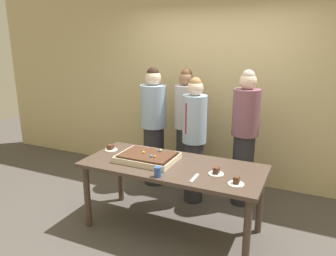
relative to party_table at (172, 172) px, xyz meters
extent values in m
plane|color=#4C4742|center=(0.00, 0.00, -0.68)|extent=(12.00, 12.00, 0.00)
cube|color=#CCB784|center=(0.00, 1.60, 0.82)|extent=(8.00, 0.12, 3.00)
cube|color=#47382D|center=(0.00, 0.00, 0.07)|extent=(1.93, 0.84, 0.04)
cylinder|color=#47382D|center=(-0.88, -0.34, -0.31)|extent=(0.07, 0.07, 0.73)
cylinder|color=#47382D|center=(0.88, -0.34, -0.31)|extent=(0.07, 0.07, 0.73)
cylinder|color=#47382D|center=(-0.88, 0.34, -0.31)|extent=(0.07, 0.07, 0.73)
cylinder|color=#47382D|center=(0.88, 0.34, -0.31)|extent=(0.07, 0.07, 0.73)
cube|color=beige|center=(-0.30, 0.00, 0.10)|extent=(0.62, 0.47, 0.01)
cube|color=beige|center=(-0.30, -0.23, 0.13)|extent=(0.62, 0.01, 0.05)
cube|color=beige|center=(-0.30, 0.23, 0.13)|extent=(0.62, 0.01, 0.05)
cube|color=beige|center=(-0.61, 0.00, 0.13)|extent=(0.01, 0.47, 0.05)
cube|color=beige|center=(0.01, 0.00, 0.13)|extent=(0.01, 0.47, 0.05)
cube|color=#4C2D1E|center=(-0.30, 0.00, 0.13)|extent=(0.55, 0.40, 0.06)
sphere|color=yellow|center=(-0.21, 0.15, 0.17)|extent=(0.03, 0.03, 0.03)
sphere|color=#2D84E0|center=(-0.20, 0.12, 0.17)|extent=(0.03, 0.03, 0.03)
sphere|color=yellow|center=(-0.35, 0.00, 0.17)|extent=(0.03, 0.03, 0.03)
sphere|color=orange|center=(-0.18, -0.07, 0.17)|extent=(0.03, 0.03, 0.03)
sphere|color=#2D84E0|center=(-0.21, -0.07, 0.17)|extent=(0.03, 0.03, 0.03)
cylinder|color=white|center=(0.73, -0.21, 0.09)|extent=(0.15, 0.15, 0.01)
cube|color=#4C2D1E|center=(0.73, -0.20, 0.13)|extent=(0.05, 0.06, 0.07)
cylinder|color=white|center=(0.50, -0.06, 0.09)|extent=(0.15, 0.15, 0.01)
cube|color=#4C2D1E|center=(0.50, -0.05, 0.13)|extent=(0.05, 0.07, 0.06)
cylinder|color=white|center=(-0.85, 0.11, 0.09)|extent=(0.15, 0.15, 0.01)
cube|color=#4C2D1E|center=(-0.86, 0.11, 0.13)|extent=(0.07, 0.06, 0.06)
cylinder|color=#2D5199|center=(0.00, -0.35, 0.14)|extent=(0.07, 0.07, 0.10)
cube|color=silver|center=(0.34, -0.24, 0.09)|extent=(0.03, 0.20, 0.01)
cylinder|color=#28282D|center=(-0.30, 1.12, -0.25)|extent=(0.25, 0.25, 0.86)
cylinder|color=#B2B2B7|center=(-0.30, 1.12, 0.48)|extent=(0.32, 0.32, 0.59)
sphere|color=#8C664C|center=(-0.30, 1.12, 0.86)|extent=(0.20, 0.20, 0.20)
sphere|color=brown|center=(-0.30, 1.12, 0.91)|extent=(0.15, 0.15, 0.15)
cylinder|color=#28282D|center=(0.56, 0.92, -0.22)|extent=(0.26, 0.26, 0.92)
cylinder|color=#7A4C5B|center=(0.56, 0.92, 0.52)|extent=(0.33, 0.33, 0.57)
sphere|color=beige|center=(0.56, 0.92, 0.89)|extent=(0.20, 0.20, 0.20)
sphere|color=#B2A899|center=(0.56, 0.92, 0.95)|extent=(0.16, 0.16, 0.16)
cylinder|color=#28282D|center=(-0.02, 0.73, -0.28)|extent=(0.24, 0.24, 0.80)
cylinder|color=#93ADCC|center=(-0.02, 0.73, 0.42)|extent=(0.30, 0.30, 0.59)
cube|color=maroon|center=(-0.07, 0.59, 0.45)|extent=(0.04, 0.02, 0.38)
sphere|color=beige|center=(-0.02, 0.73, 0.80)|extent=(0.20, 0.20, 0.20)
sphere|color=olive|center=(-0.02, 0.73, 0.86)|extent=(0.15, 0.15, 0.15)
cylinder|color=#28282D|center=(-0.73, 1.00, -0.25)|extent=(0.29, 0.29, 0.85)
cylinder|color=#93ADCC|center=(-0.73, 1.00, 0.47)|extent=(0.36, 0.36, 0.59)
sphere|color=beige|center=(-0.73, 1.00, 0.86)|extent=(0.22, 0.22, 0.22)
sphere|color=black|center=(-0.73, 1.00, 0.92)|extent=(0.17, 0.17, 0.17)
camera|label=1|loc=(1.32, -2.98, 1.39)|focal=35.19mm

